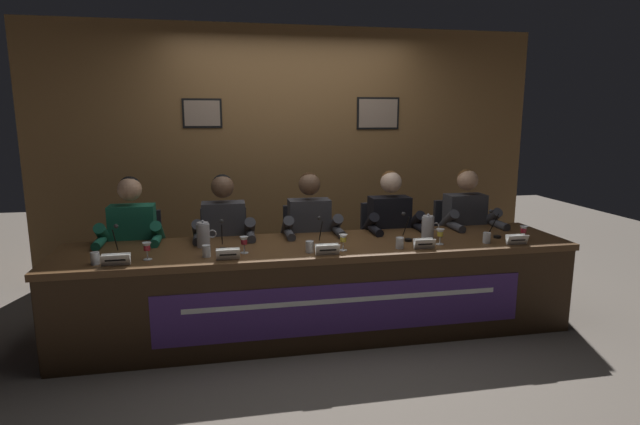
% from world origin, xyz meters
% --- Properties ---
extents(ground_plane, '(12.00, 12.00, 0.00)m').
position_xyz_m(ground_plane, '(0.00, 0.00, 0.00)').
color(ground_plane, '#70665B').
extents(wall_back_panelled, '(5.19, 0.14, 2.60)m').
position_xyz_m(wall_back_panelled, '(0.00, 1.48, 1.30)').
color(wall_back_panelled, brown).
rests_on(wall_back_panelled, ground_plane).
extents(conference_table, '(3.99, 0.85, 0.72)m').
position_xyz_m(conference_table, '(0.00, -0.12, 0.51)').
color(conference_table, brown).
rests_on(conference_table, ground_plane).
extents(chair_far_left, '(0.44, 0.44, 0.91)m').
position_xyz_m(chair_far_left, '(-1.47, 0.61, 0.44)').
color(chair_far_left, black).
rests_on(chair_far_left, ground_plane).
extents(panelist_far_left, '(0.51, 0.48, 1.23)m').
position_xyz_m(panelist_far_left, '(-1.47, 0.41, 0.72)').
color(panelist_far_left, black).
rests_on(panelist_far_left, ground_plane).
extents(nameplate_far_left, '(0.19, 0.06, 0.08)m').
position_xyz_m(nameplate_far_left, '(-1.46, -0.31, 0.76)').
color(nameplate_far_left, white).
rests_on(nameplate_far_left, conference_table).
extents(juice_glass_far_left, '(0.06, 0.06, 0.12)m').
position_xyz_m(juice_glass_far_left, '(-1.27, -0.20, 0.81)').
color(juice_glass_far_left, white).
rests_on(juice_glass_far_left, conference_table).
extents(water_cup_far_left, '(0.06, 0.06, 0.08)m').
position_xyz_m(water_cup_far_left, '(-1.60, -0.25, 0.76)').
color(water_cup_far_left, silver).
rests_on(water_cup_far_left, conference_table).
extents(microphone_far_left, '(0.06, 0.17, 0.22)m').
position_xyz_m(microphone_far_left, '(-1.51, -0.06, 0.80)').
color(microphone_far_left, black).
rests_on(microphone_far_left, conference_table).
extents(chair_left, '(0.44, 0.44, 0.91)m').
position_xyz_m(chair_left, '(-0.74, 0.61, 0.44)').
color(chair_left, black).
rests_on(chair_left, ground_plane).
extents(panelist_left, '(0.51, 0.48, 1.23)m').
position_xyz_m(panelist_left, '(-0.74, 0.41, 0.72)').
color(panelist_left, black).
rests_on(panelist_left, ground_plane).
extents(nameplate_left, '(0.16, 0.06, 0.08)m').
position_xyz_m(nameplate_left, '(-0.72, -0.32, 0.76)').
color(nameplate_left, white).
rests_on(nameplate_left, conference_table).
extents(juice_glass_left, '(0.06, 0.06, 0.12)m').
position_xyz_m(juice_glass_left, '(-0.60, -0.16, 0.81)').
color(juice_glass_left, white).
rests_on(juice_glass_left, conference_table).
extents(water_cup_left, '(0.06, 0.06, 0.08)m').
position_xyz_m(water_cup_left, '(-0.87, -0.21, 0.76)').
color(water_cup_left, silver).
rests_on(water_cup_left, conference_table).
extents(microphone_left, '(0.06, 0.17, 0.22)m').
position_xyz_m(microphone_left, '(-0.76, -0.03, 0.80)').
color(microphone_left, black).
rests_on(microphone_left, conference_table).
extents(chair_center, '(0.44, 0.44, 0.91)m').
position_xyz_m(chair_center, '(0.00, 0.61, 0.44)').
color(chair_center, black).
rests_on(chair_center, ground_plane).
extents(panelist_center, '(0.51, 0.48, 1.23)m').
position_xyz_m(panelist_center, '(0.00, 0.41, 0.72)').
color(panelist_center, black).
rests_on(panelist_center, ground_plane).
extents(nameplate_center, '(0.18, 0.06, 0.08)m').
position_xyz_m(nameplate_center, '(-0.01, -0.33, 0.76)').
color(nameplate_center, white).
rests_on(nameplate_center, conference_table).
extents(juice_glass_center, '(0.06, 0.06, 0.12)m').
position_xyz_m(juice_glass_center, '(0.13, -0.23, 0.81)').
color(juice_glass_center, white).
rests_on(juice_glass_center, conference_table).
extents(water_cup_center, '(0.06, 0.06, 0.08)m').
position_xyz_m(water_cup_center, '(-0.12, -0.24, 0.76)').
color(water_cup_center, silver).
rests_on(water_cup_center, conference_table).
extents(microphone_center, '(0.06, 0.17, 0.22)m').
position_xyz_m(microphone_center, '(0.00, -0.05, 0.80)').
color(microphone_center, black).
rests_on(microphone_center, conference_table).
extents(chair_right, '(0.44, 0.44, 0.91)m').
position_xyz_m(chair_right, '(0.74, 0.61, 0.44)').
color(chair_right, black).
rests_on(chair_right, ground_plane).
extents(panelist_right, '(0.51, 0.48, 1.23)m').
position_xyz_m(panelist_right, '(0.74, 0.41, 0.72)').
color(panelist_right, black).
rests_on(panelist_right, ground_plane).
extents(nameplate_right, '(0.16, 0.06, 0.08)m').
position_xyz_m(nameplate_right, '(0.74, -0.31, 0.76)').
color(nameplate_right, white).
rests_on(nameplate_right, conference_table).
extents(juice_glass_right, '(0.06, 0.06, 0.12)m').
position_xyz_m(juice_glass_right, '(0.92, -0.20, 0.81)').
color(juice_glass_right, white).
rests_on(juice_glass_right, conference_table).
extents(water_cup_right, '(0.06, 0.06, 0.08)m').
position_xyz_m(water_cup_right, '(0.57, -0.26, 0.76)').
color(water_cup_right, silver).
rests_on(water_cup_right, conference_table).
extents(microphone_right, '(0.06, 0.17, 0.22)m').
position_xyz_m(microphone_right, '(0.71, -0.02, 0.80)').
color(microphone_right, black).
rests_on(microphone_right, conference_table).
extents(chair_far_right, '(0.44, 0.44, 0.91)m').
position_xyz_m(chair_far_right, '(1.47, 0.61, 0.44)').
color(chair_far_right, black).
rests_on(chair_far_right, ground_plane).
extents(panelist_far_right, '(0.51, 0.48, 1.23)m').
position_xyz_m(panelist_far_right, '(1.47, 0.41, 0.72)').
color(panelist_far_right, black).
rests_on(panelist_far_right, ground_plane).
extents(nameplate_far_right, '(0.17, 0.06, 0.08)m').
position_xyz_m(nameplate_far_right, '(1.50, -0.33, 0.76)').
color(nameplate_far_right, white).
rests_on(nameplate_far_right, conference_table).
extents(juice_glass_far_right, '(0.06, 0.06, 0.12)m').
position_xyz_m(juice_glass_far_right, '(1.62, -0.23, 0.81)').
color(juice_glass_far_right, white).
rests_on(juice_glass_far_right, conference_table).
extents(water_cup_far_right, '(0.06, 0.06, 0.08)m').
position_xyz_m(water_cup_far_right, '(1.30, -0.23, 0.76)').
color(water_cup_far_right, silver).
rests_on(water_cup_far_right, conference_table).
extents(microphone_far_right, '(0.06, 0.17, 0.22)m').
position_xyz_m(microphone_far_right, '(1.47, -0.05, 0.80)').
color(microphone_far_right, black).
rests_on(microphone_far_right, conference_table).
extents(water_pitcher_left_side, '(0.15, 0.10, 0.21)m').
position_xyz_m(water_pitcher_left_side, '(-0.90, 0.08, 0.82)').
color(water_pitcher_left_side, silver).
rests_on(water_pitcher_left_side, conference_table).
extents(water_pitcher_right_side, '(0.15, 0.10, 0.21)m').
position_xyz_m(water_pitcher_right_side, '(0.90, -0.01, 0.82)').
color(water_pitcher_right_side, silver).
rests_on(water_pitcher_right_side, conference_table).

